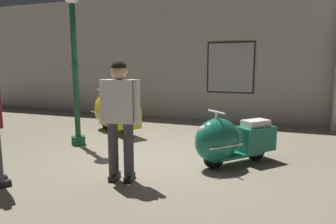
{
  "coord_description": "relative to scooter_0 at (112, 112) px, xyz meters",
  "views": [
    {
      "loc": [
        2.05,
        -4.82,
        1.68
      ],
      "look_at": [
        -0.11,
        1.1,
        0.67
      ],
      "focal_mm": 32.37,
      "sensor_mm": 36.0,
      "label": 1
    }
  ],
  "objects": [
    {
      "name": "scooter_1",
      "position": [
        3.15,
        -1.6,
        -0.05
      ],
      "size": [
        1.35,
        1.44,
        0.94
      ],
      "rotation": [
        0.0,
        0.0,
        -2.3
      ],
      "color": "black",
      "rests_on": "ground"
    },
    {
      "name": "lamppost",
      "position": [
        -0.02,
        -1.36,
        1.43
      ],
      "size": [
        0.33,
        0.33,
        3.16
      ],
      "color": "#144728",
      "rests_on": "ground"
    },
    {
      "name": "showroom_back_wall",
      "position": [
        1.94,
        2.42,
        1.4
      ],
      "size": [
        18.0,
        0.63,
        3.77
      ],
      "color": "#ADA89E",
      "rests_on": "ground"
    },
    {
      "name": "visitor_1",
      "position": [
        1.78,
        -2.8,
        0.52
      ],
      "size": [
        0.58,
        0.33,
        1.73
      ],
      "rotation": [
        0.0,
        0.0,
        1.76
      ],
      "color": "black",
      "rests_on": "ground"
    },
    {
      "name": "scooter_0",
      "position": [
        0.0,
        0.0,
        0.0
      ],
      "size": [
        1.74,
        1.32,
        1.06
      ],
      "rotation": [
        0.0,
        0.0,
        2.59
      ],
      "color": "black",
      "rests_on": "ground"
    },
    {
      "name": "ground_plane",
      "position": [
        1.81,
        -1.69,
        -0.48
      ],
      "size": [
        60.0,
        60.0,
        0.0
      ],
      "primitive_type": "plane",
      "color": "gray"
    }
  ]
}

